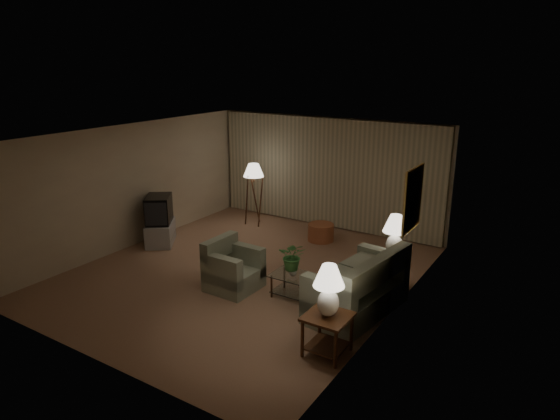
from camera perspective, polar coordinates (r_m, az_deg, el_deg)
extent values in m
plane|color=#9C7356|center=(9.88, -4.08, -7.12)|extent=(7.00, 7.00, 0.00)
cube|color=beige|center=(12.31, 5.49, 4.33)|extent=(6.00, 0.04, 2.70)
cube|color=beige|center=(11.40, -16.49, 2.69)|extent=(0.04, 7.00, 2.70)
cube|color=beige|center=(8.07, 13.16, -2.85)|extent=(0.04, 7.00, 2.70)
cube|color=white|center=(9.12, -4.44, 8.56)|extent=(6.00, 7.00, 0.04)
cube|color=beige|center=(12.24, 5.32, 4.26)|extent=(5.85, 0.12, 2.65)
cube|color=gold|center=(8.69, 14.96, 1.20)|extent=(0.03, 0.90, 1.10)
cube|color=#A42F1E|center=(8.70, 14.81, 1.23)|extent=(0.02, 0.80, 1.00)
cube|color=gray|center=(8.43, 8.74, -10.08)|extent=(2.13, 1.45, 0.44)
cube|color=gray|center=(9.17, -5.26, -7.83)|extent=(0.90, 0.86, 0.38)
cube|color=#371F0F|center=(7.12, 5.48, -12.04)|extent=(0.61, 0.61, 0.04)
cube|color=#371F0F|center=(7.36, 5.38, -15.18)|extent=(0.52, 0.52, 0.02)
cylinder|color=#371F0F|center=(7.18, 2.57, -14.49)|extent=(0.05, 0.05, 0.56)
cylinder|color=#371F0F|center=(7.57, 4.55, -12.74)|extent=(0.05, 0.05, 0.56)
cylinder|color=#371F0F|center=(6.98, 6.36, -15.59)|extent=(0.05, 0.05, 0.56)
cylinder|color=#371F0F|center=(7.38, 8.18, -13.71)|extent=(0.05, 0.05, 0.56)
cube|color=#371F0F|center=(9.30, 12.82, -5.22)|extent=(0.45, 0.38, 0.04)
cube|color=#371F0F|center=(9.48, 12.64, -7.79)|extent=(0.39, 0.32, 0.02)
cylinder|color=#371F0F|center=(9.35, 11.39, -7.00)|extent=(0.05, 0.05, 0.56)
cylinder|color=#371F0F|center=(9.59, 12.00, -6.41)|extent=(0.05, 0.05, 0.56)
cylinder|color=#371F0F|center=(9.25, 13.44, -7.42)|extent=(0.05, 0.05, 0.56)
cylinder|color=#371F0F|center=(9.49, 14.01, -6.81)|extent=(0.05, 0.05, 0.56)
ellipsoid|color=white|center=(7.02, 5.53, -10.53)|extent=(0.31, 0.31, 0.38)
cylinder|color=white|center=(6.92, 5.59, -8.79)|extent=(0.03, 0.03, 0.09)
cone|color=silver|center=(6.84, 5.63, -7.47)|extent=(0.44, 0.44, 0.31)
ellipsoid|color=white|center=(9.23, 12.91, -3.97)|extent=(0.31, 0.31, 0.39)
cylinder|color=white|center=(9.15, 13.01, -2.56)|extent=(0.03, 0.03, 0.09)
cone|color=silver|center=(9.09, 13.08, -1.50)|extent=(0.45, 0.45, 0.31)
cube|color=silver|center=(8.68, 2.31, -7.69)|extent=(1.04, 0.57, 0.02)
cube|color=silver|center=(8.81, 2.29, -9.51)|extent=(0.97, 0.49, 0.01)
cylinder|color=#3C2718|center=(8.81, -0.97, -8.76)|extent=(0.04, 0.04, 0.40)
cylinder|color=#3C2718|center=(9.14, 0.51, -7.78)|extent=(0.04, 0.04, 0.40)
cylinder|color=#3C2718|center=(8.40, 4.25, -10.16)|extent=(0.04, 0.04, 0.40)
cylinder|color=#3C2718|center=(8.74, 5.60, -9.06)|extent=(0.04, 0.04, 0.40)
cube|color=#A4A4A6|center=(11.57, -13.50, -2.56)|extent=(1.42, 1.40, 0.50)
cube|color=black|center=(11.41, -13.69, 0.08)|extent=(1.20, 1.19, 0.61)
cylinder|color=#371F0F|center=(12.31, -3.02, 3.76)|extent=(0.04, 0.04, 0.23)
cone|color=silver|center=(12.27, -3.04, 4.58)|extent=(0.51, 0.51, 0.32)
cylinder|color=#A45237|center=(11.49, 4.69, -2.55)|extent=(0.59, 0.59, 0.40)
imported|color=white|center=(8.71, 1.46, -6.99)|extent=(0.15, 0.15, 0.15)
imported|color=#3B7D37|center=(8.58, 1.48, -4.97)|extent=(0.58, 0.55, 0.51)
imported|color=olive|center=(8.48, 3.45, -8.20)|extent=(0.19, 0.24, 0.02)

